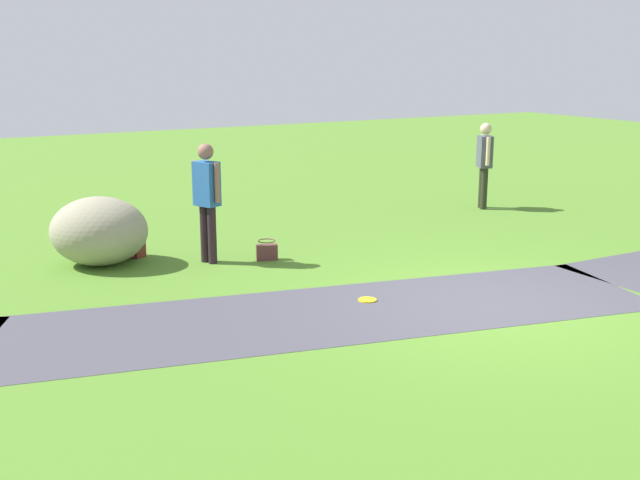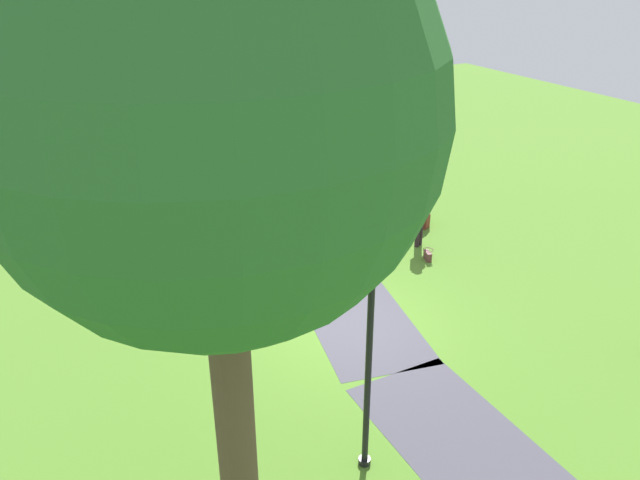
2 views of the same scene
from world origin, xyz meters
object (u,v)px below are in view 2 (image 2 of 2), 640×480
Objects in this scene: lawn_boulder at (409,206)px; woman_with_handbag at (421,211)px; large_shade_tree at (211,115)px; frisbee_on_grass at (352,286)px; handbag_on_grass at (428,255)px; backpack_by_boulder at (425,222)px; lamp_post at (369,347)px.

lawn_boulder is 1.07× the size of woman_with_handbag.
large_shade_tree reaches higher than frisbee_on_grass.
lawn_boulder is 8.09× the size of frisbee_on_grass.
woman_with_handbag reaches higher than handbag_on_grass.
lawn_boulder is 0.68m from backpack_by_boulder.
backpack_by_boulder reaches higher than handbag_on_grass.
lamp_post is 2.06× the size of woman_with_handbag.
handbag_on_grass is at bearing -45.24° from lamp_post.
lamp_post is at bearing 137.33° from woman_with_handbag.
large_shade_tree is 24.81× the size of handbag_on_grass.
frisbee_on_grass is at bearing -43.80° from large_shade_tree.
large_shade_tree is at bearing 128.86° from woman_with_handbag.
lawn_boulder is at bearing -25.67° from woman_with_handbag.
large_shade_tree is at bearing 126.07° from handbag_on_grass.
backpack_by_boulder is (6.90, -6.43, -2.08)m from lamp_post.
large_shade_tree is 21.19× the size of backpack_by_boulder.
handbag_on_grass reaches higher than frisbee_on_grass.
lamp_post is at bearing 150.73° from frisbee_on_grass.
woman_with_handbag is at bearing 154.33° from lawn_boulder.
lawn_boulder is 4.29m from frisbee_on_grass.
lamp_post is at bearing -84.47° from large_shade_tree.
lawn_boulder reaches higher than backpack_by_boulder.
lamp_post is 1.92× the size of lawn_boulder.
large_shade_tree is at bearing 129.54° from backpack_by_boulder.
frisbee_on_grass is at bearing -29.27° from lamp_post.
handbag_on_grass is 1.43× the size of frisbee_on_grass.
frisbee_on_grass is at bearing 95.27° from handbag_on_grass.
lawn_boulder is 4.82× the size of backpack_by_boulder.
handbag_on_grass is at bearing 159.55° from woman_with_handbag.
large_shade_tree is at bearing 136.20° from frisbee_on_grass.
lamp_post reaches higher than backpack_by_boulder.
backpack_by_boulder is (0.88, -0.88, -0.86)m from woman_with_handbag.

